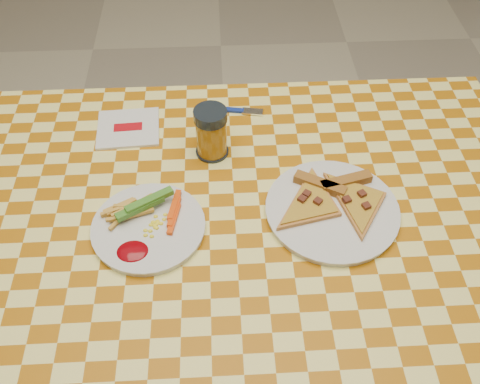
# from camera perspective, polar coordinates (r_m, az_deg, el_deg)

# --- Properties ---
(ground) EXTENTS (8.00, 8.00, 0.00)m
(ground) POSITION_cam_1_polar(r_m,az_deg,el_deg) (1.72, -0.34, -18.93)
(ground) COLOR #B8AB94
(ground) RESTS_ON ground
(table) EXTENTS (1.28, 0.88, 0.76)m
(table) POSITION_cam_1_polar(r_m,az_deg,el_deg) (1.12, -0.49, -5.34)
(table) COLOR white
(table) RESTS_ON ground
(plate_left) EXTENTS (0.28, 0.28, 0.01)m
(plate_left) POSITION_cam_1_polar(r_m,az_deg,el_deg) (1.06, -9.72, -3.82)
(plate_left) COLOR silver
(plate_left) RESTS_ON table
(plate_right) EXTENTS (0.34, 0.34, 0.01)m
(plate_right) POSITION_cam_1_polar(r_m,az_deg,el_deg) (1.08, 9.78, -2.00)
(plate_right) COLOR silver
(plate_right) RESTS_ON table
(fries_veggies) EXTENTS (0.18, 0.17, 0.04)m
(fries_veggies) POSITION_cam_1_polar(r_m,az_deg,el_deg) (1.05, -10.24, -2.62)
(fries_veggies) COLOR gold
(fries_veggies) RESTS_ON plate_left
(pizza_slices) EXTENTS (0.29, 0.25, 0.02)m
(pizza_slices) POSITION_cam_1_polar(r_m,az_deg,el_deg) (1.08, 9.94, -0.86)
(pizza_slices) COLOR #CD893F
(pizza_slices) RESTS_ON plate_right
(drink_glass) EXTENTS (0.07, 0.07, 0.12)m
(drink_glass) POSITION_cam_1_polar(r_m,az_deg,el_deg) (1.15, -3.09, 6.33)
(drink_glass) COLOR black
(drink_glass) RESTS_ON table
(napkin) EXTENTS (0.15, 0.14, 0.01)m
(napkin) POSITION_cam_1_polar(r_m,az_deg,el_deg) (1.27, -11.84, 6.69)
(napkin) COLOR silver
(napkin) RESTS_ON table
(fork) EXTENTS (0.16, 0.04, 0.01)m
(fork) POSITION_cam_1_polar(r_m,az_deg,el_deg) (1.29, -0.91, 8.75)
(fork) COLOR navy
(fork) RESTS_ON table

